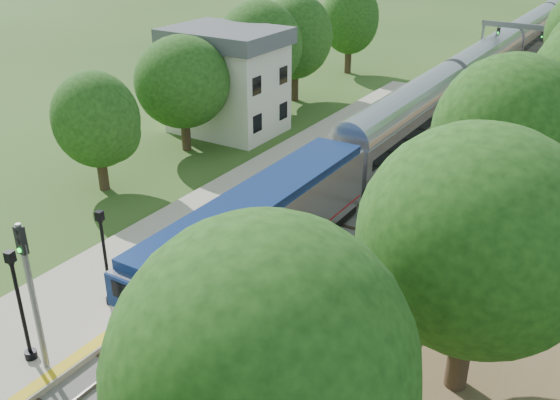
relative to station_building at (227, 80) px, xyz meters
The scene contains 11 objects.
trackbed 34.24m from the station_building, 61.93° to the left, with size 9.50×170.00×0.28m.
platform 16.99m from the station_building, 57.86° to the right, with size 6.40×68.00×0.38m, color #AAA089.
yellow_stripe 18.58m from the station_building, 50.24° to the right, with size 0.55×68.00×0.01m, color gold.
station_building is the anchor object (origin of this frame).
signal_gantry 29.94m from the station_building, 56.62° to the left, with size 8.40×0.38×6.20m.
trees_behind_platform 9.76m from the station_building, 73.13° to the right, with size 7.82×53.32×7.21m.
train 25.09m from the station_building, 55.96° to the left, with size 2.78×92.67×4.09m.
lamppost_mid 28.65m from the station_building, 69.10° to the right, with size 0.47×0.47×4.74m.
lamppost_far 24.66m from the station_building, 65.72° to the right, with size 0.45×0.45×4.51m.
signal_platform 28.95m from the station_building, 67.46° to the right, with size 0.36×0.28×6.12m.
signal_farside 22.56m from the station_building, 26.47° to the right, with size 0.33×0.26×6.00m.
Camera 1 is at (14.58, -7.87, 16.27)m, focal length 40.00 mm.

